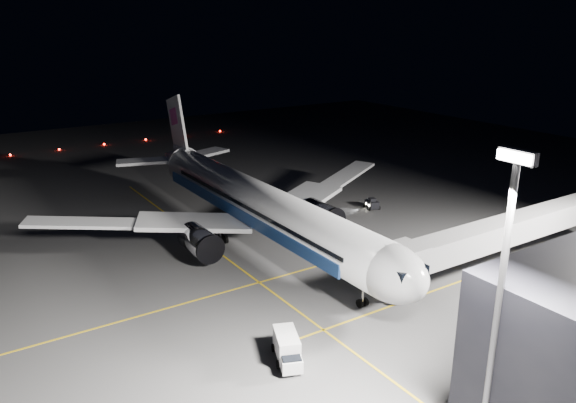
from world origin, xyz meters
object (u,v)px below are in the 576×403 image
(safety_cone_a, at_px, (327,238))
(safety_cone_b, at_px, (272,227))
(service_truck, at_px, (288,348))
(airliner, at_px, (255,203))
(jet_bridge, at_px, (494,234))
(floodlight_mast_south, at_px, (501,282))
(safety_cone_c, at_px, (312,206))
(baggage_tug, at_px, (372,204))

(safety_cone_a, height_order, safety_cone_b, safety_cone_a)
(safety_cone_b, bearing_deg, service_truck, -29.01)
(service_truck, bearing_deg, airliner, 177.77)
(jet_bridge, relative_size, service_truck, 6.81)
(floodlight_mast_south, height_order, safety_cone_c, floodlight_mast_south)
(safety_cone_a, relative_size, safety_cone_b, 1.07)
(jet_bridge, bearing_deg, service_truck, -85.34)
(floodlight_mast_south, relative_size, safety_cone_a, 32.66)
(safety_cone_a, xyz_separation_m, safety_cone_b, (-7.83, -3.76, -0.02))
(airliner, height_order, floodlight_mast_south, floodlight_mast_south)
(airliner, bearing_deg, safety_cone_b, 123.37)
(service_truck, distance_m, baggage_tug, 42.93)
(baggage_tug, distance_m, safety_cone_c, 9.24)
(service_truck, distance_m, safety_cone_c, 41.32)
(airliner, height_order, jet_bridge, airliner)
(baggage_tug, bearing_deg, safety_cone_a, -48.46)
(airliner, bearing_deg, service_truck, -24.47)
(safety_cone_c, bearing_deg, service_truck, -38.30)
(floodlight_mast_south, bearing_deg, safety_cone_b, 167.10)
(airliner, xyz_separation_m, floodlight_mast_south, (41.08, -6.01, 7.21))
(safety_cone_a, distance_m, safety_cone_c, 13.64)
(jet_bridge, distance_m, baggage_tug, 25.32)
(baggage_tug, relative_size, safety_cone_a, 4.28)
(baggage_tug, distance_m, safety_cone_b, 17.64)
(airliner, height_order, baggage_tug, airliner)
(jet_bridge, distance_m, safety_cone_c, 30.58)
(jet_bridge, distance_m, safety_cone_b, 29.61)
(baggage_tug, relative_size, safety_cone_c, 5.24)
(safety_cone_b, bearing_deg, jet_bridge, 28.67)
(baggage_tug, bearing_deg, safety_cone_b, -77.98)
(airliner, xyz_separation_m, safety_cone_c, (-6.92, 14.00, -4.90))
(safety_cone_c, bearing_deg, safety_cone_a, -27.25)
(jet_bridge, distance_m, safety_cone_a, 21.07)
(jet_bridge, xyz_separation_m, safety_cone_a, (-17.88, -10.30, -4.27))
(floodlight_mast_south, bearing_deg, safety_cone_c, 157.37)
(jet_bridge, height_order, safety_cone_a, jet_bridge)
(jet_bridge, bearing_deg, floodlight_mast_south, -53.21)
(safety_cone_b, bearing_deg, baggage_tug, 86.97)
(baggage_tug, bearing_deg, safety_cone_c, -109.42)
(safety_cone_c, bearing_deg, floodlight_mast_south, -22.63)
(airliner, distance_m, jet_bridge, 29.31)
(safety_cone_a, relative_size, safety_cone_c, 1.22)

